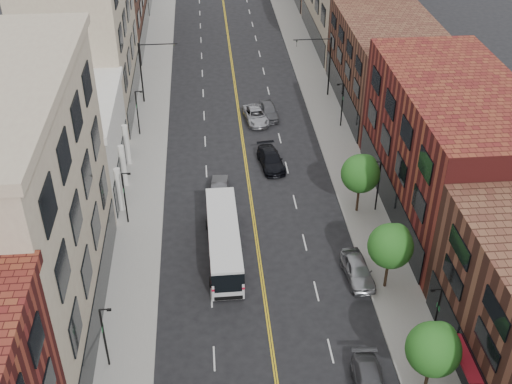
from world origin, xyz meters
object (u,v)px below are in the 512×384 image
object	(u,v)px
city_bus	(224,239)
car_lane_a	(271,160)
car_lane_b	(256,116)
car_parked_mid	(369,384)
car_parked_far	(358,270)
car_lane_behind	(220,187)
car_lane_c	(269,111)

from	to	relation	value
city_bus	car_lane_a	world-z (taller)	city_bus
car_lane_a	car_lane_b	bearing A→B (deg)	86.59
car_parked_mid	car_lane_a	size ratio (longest dim) A/B	0.95
car_parked_mid	car_parked_far	xyz separation A→B (m)	(1.60, 10.81, 0.10)
car_parked_mid	car_lane_b	xyz separation A→B (m)	(-4.02, 37.71, -0.00)
car_lane_behind	car_lane_c	xyz separation A→B (m)	(6.15, 15.06, 0.08)
city_bus	car_parked_far	distance (m)	10.91
city_bus	car_parked_mid	bearing A→B (deg)	-60.14
car_lane_behind	car_lane_b	bearing A→B (deg)	-103.76
car_parked_far	car_lane_a	world-z (taller)	car_parked_far
car_lane_a	car_lane_c	size ratio (longest dim) A/B	1.15
city_bus	car_lane_c	xyz separation A→B (m)	(6.14, 24.09, -0.90)
city_bus	car_lane_a	size ratio (longest dim) A/B	2.16
city_bus	car_lane_b	world-z (taller)	city_bus
car_lane_a	car_parked_far	bearing A→B (deg)	-81.24
car_lane_a	car_lane_b	world-z (taller)	car_lane_a
car_lane_a	car_parked_mid	bearing A→B (deg)	-90.49
city_bus	car_lane_c	size ratio (longest dim) A/B	2.48
city_bus	car_lane_behind	distance (m)	9.08
car_parked_far	car_lane_c	distance (m)	28.12
city_bus	car_lane_behind	world-z (taller)	city_bus
city_bus	car_lane_c	world-z (taller)	city_bus
car_parked_mid	car_lane_behind	xyz separation A→B (m)	(-8.62, 23.57, -0.02)
car_parked_far	car_lane_behind	xyz separation A→B (m)	(-10.22, 12.76, -0.12)
car_parked_mid	car_lane_behind	size ratio (longest dim) A/B	1.17
car_parked_far	car_lane_b	size ratio (longest dim) A/B	0.94
car_lane_a	car_lane_c	distance (m)	10.67
car_parked_far	car_lane_behind	bearing A→B (deg)	125.02
car_lane_behind	car_lane_c	size ratio (longest dim) A/B	0.93
car_parked_far	car_lane_c	size ratio (longest dim) A/B	1.06
car_lane_behind	car_lane_b	xyz separation A→B (m)	(4.60, 14.14, 0.02)
car_parked_mid	car_lane_c	distance (m)	38.71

